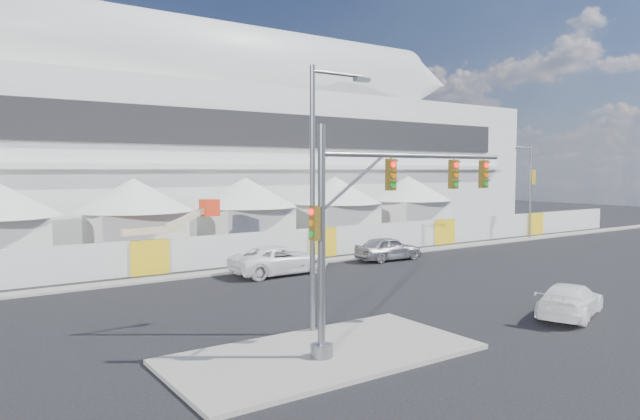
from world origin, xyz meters
TOP-DOWN VIEW (x-y plane):
  - ground at (0.00, 0.00)m, footprint 160.00×160.00m
  - median_island at (-6.00, -3.00)m, footprint 10.00×5.00m
  - far_curb at (20.00, 12.50)m, footprint 80.00×1.20m
  - stadium at (8.71, 41.50)m, footprint 80.00×24.80m
  - tent_row at (0.50, 24.00)m, footprint 53.40×8.40m
  - hoarding_fence at (6.00, 14.50)m, footprint 70.00×0.25m
  - scaffold_tower at (46.00, 36.00)m, footprint 4.40×4.40m
  - sedan_silver at (8.70, 10.60)m, footprint 2.05×4.75m
  - pickup_curb at (0.26, 10.33)m, footprint 2.81×5.95m
  - pickup_near at (5.16, -4.61)m, footprint 3.37×5.05m
  - traffic_mast at (-4.53, -3.41)m, footprint 8.52×0.70m
  - streetlight_median at (-4.68, -0.80)m, footprint 2.63×0.26m
  - streetlight_curb at (26.40, 12.50)m, footprint 2.39×0.54m
  - boom_lift at (-5.36, 16.90)m, footprint 8.08×2.44m

SIDE VIEW (x-z plane):
  - ground at x=0.00m, z-range 0.00..0.00m
  - far_curb at x=20.00m, z-range 0.00..0.12m
  - median_island at x=-6.00m, z-range 0.00..0.15m
  - pickup_near at x=5.16m, z-range 0.00..1.36m
  - sedan_silver at x=8.70m, z-range 0.00..1.60m
  - pickup_curb at x=0.26m, z-range 0.00..1.64m
  - hoarding_fence at x=6.00m, z-range 0.00..2.00m
  - boom_lift at x=-5.36m, z-range -0.93..3.10m
  - tent_row at x=0.50m, z-range 0.45..5.85m
  - traffic_mast at x=-4.53m, z-range 0.51..7.72m
  - streetlight_curb at x=26.40m, z-range 0.65..8.72m
  - streetlight_median at x=-4.68m, z-range 0.86..10.38m
  - scaffold_tower at x=46.00m, z-range 0.00..12.00m
  - stadium at x=8.71m, z-range -1.54..20.44m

